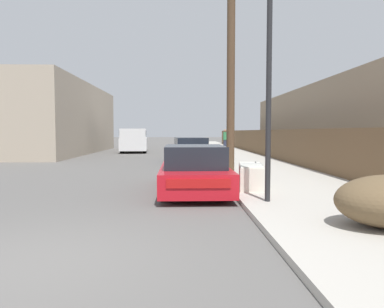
{
  "coord_description": "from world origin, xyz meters",
  "views": [
    {
      "loc": [
        1.85,
        -4.67,
        1.67
      ],
      "look_at": [
        2.25,
        8.64,
        0.87
      ],
      "focal_mm": 35.0,
      "sensor_mm": 36.0,
      "label": 1
    }
  ],
  "objects_px": {
    "discarded_fridge": "(251,176)",
    "utility_pole": "(231,54)",
    "parked_sports_car_red": "(194,171)",
    "street_lamp": "(269,70)",
    "pedestrian": "(225,139)",
    "pickup_truck": "(134,141)",
    "car_parked_mid": "(190,150)"
  },
  "relations": [
    {
      "from": "discarded_fridge",
      "to": "pickup_truck",
      "type": "distance_m",
      "value": 20.9
    },
    {
      "from": "car_parked_mid",
      "to": "pickup_truck",
      "type": "relative_size",
      "value": 0.81
    },
    {
      "from": "pickup_truck",
      "to": "utility_pole",
      "type": "relative_size",
      "value": 0.66
    },
    {
      "from": "discarded_fridge",
      "to": "utility_pole",
      "type": "relative_size",
      "value": 0.21
    },
    {
      "from": "parked_sports_car_red",
      "to": "pickup_truck",
      "type": "height_order",
      "value": "pickup_truck"
    },
    {
      "from": "pickup_truck",
      "to": "street_lamp",
      "type": "xyz_separation_m",
      "value": [
        5.71,
        -22.11,
        2.06
      ]
    },
    {
      "from": "car_parked_mid",
      "to": "pedestrian",
      "type": "bearing_deg",
      "value": 69.21
    },
    {
      "from": "street_lamp",
      "to": "utility_pole",
      "type": "bearing_deg",
      "value": 89.84
    },
    {
      "from": "discarded_fridge",
      "to": "pedestrian",
      "type": "height_order",
      "value": "pedestrian"
    },
    {
      "from": "car_parked_mid",
      "to": "pickup_truck",
      "type": "xyz_separation_m",
      "value": [
        -4.3,
        9.71,
        0.31
      ]
    },
    {
      "from": "pickup_truck",
      "to": "street_lamp",
      "type": "height_order",
      "value": "street_lamp"
    },
    {
      "from": "parked_sports_car_red",
      "to": "utility_pole",
      "type": "xyz_separation_m",
      "value": [
        1.58,
        4.27,
        4.1
      ]
    },
    {
      "from": "pedestrian",
      "to": "utility_pole",
      "type": "bearing_deg",
      "value": -96.11
    },
    {
      "from": "parked_sports_car_red",
      "to": "street_lamp",
      "type": "relative_size",
      "value": 0.94
    },
    {
      "from": "discarded_fridge",
      "to": "car_parked_mid",
      "type": "distance_m",
      "value": 10.48
    },
    {
      "from": "parked_sports_car_red",
      "to": "car_parked_mid",
      "type": "bearing_deg",
      "value": 88.73
    },
    {
      "from": "discarded_fridge",
      "to": "car_parked_mid",
      "type": "height_order",
      "value": "car_parked_mid"
    },
    {
      "from": "pickup_truck",
      "to": "utility_pole",
      "type": "distance_m",
      "value": 17.13
    },
    {
      "from": "parked_sports_car_red",
      "to": "car_parked_mid",
      "type": "height_order",
      "value": "car_parked_mid"
    },
    {
      "from": "discarded_fridge",
      "to": "parked_sports_car_red",
      "type": "xyz_separation_m",
      "value": [
        -1.56,
        0.12,
        0.14
      ]
    },
    {
      "from": "street_lamp",
      "to": "pedestrian",
      "type": "relative_size",
      "value": 2.86
    },
    {
      "from": "pickup_truck",
      "to": "utility_pole",
      "type": "xyz_separation_m",
      "value": [
        5.73,
        -15.71,
        3.74
      ]
    },
    {
      "from": "pickup_truck",
      "to": "parked_sports_car_red",
      "type": "bearing_deg",
      "value": 97.16
    },
    {
      "from": "utility_pole",
      "to": "car_parked_mid",
      "type": "bearing_deg",
      "value": 103.37
    },
    {
      "from": "car_parked_mid",
      "to": "pedestrian",
      "type": "relative_size",
      "value": 2.72
    },
    {
      "from": "utility_pole",
      "to": "pedestrian",
      "type": "height_order",
      "value": "utility_pole"
    },
    {
      "from": "parked_sports_car_red",
      "to": "pedestrian",
      "type": "relative_size",
      "value": 2.67
    },
    {
      "from": "discarded_fridge",
      "to": "street_lamp",
      "type": "bearing_deg",
      "value": -82.08
    },
    {
      "from": "street_lamp",
      "to": "pickup_truck",
      "type": "bearing_deg",
      "value": 104.47
    },
    {
      "from": "discarded_fridge",
      "to": "pedestrian",
      "type": "bearing_deg",
      "value": 92.86
    },
    {
      "from": "pedestrian",
      "to": "pickup_truck",
      "type": "bearing_deg",
      "value": -165.7
    },
    {
      "from": "parked_sports_car_red",
      "to": "street_lamp",
      "type": "height_order",
      "value": "street_lamp"
    }
  ]
}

